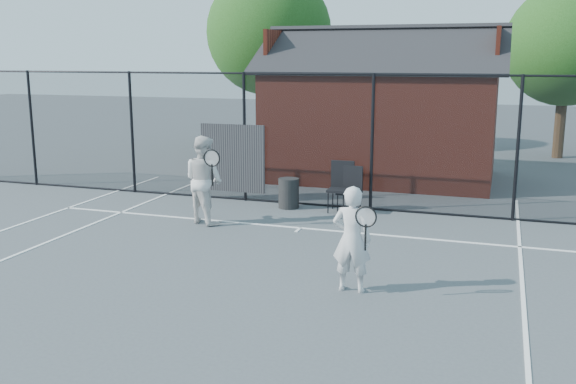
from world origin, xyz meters
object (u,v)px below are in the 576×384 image
(player_back, at_px, (204,180))
(waste_bin, at_px, (289,193))
(chair_left, at_px, (340,188))
(chair_right, at_px, (349,190))
(player_front, at_px, (352,239))
(clubhouse, at_px, (382,120))

(player_back, relative_size, waste_bin, 2.66)
(chair_left, bearing_deg, chair_right, -0.89)
(player_front, relative_size, waste_bin, 2.31)
(player_back, bearing_deg, chair_left, 36.73)
(chair_right, bearing_deg, player_front, -71.50)
(player_front, bearing_deg, clubhouse, 97.74)
(player_front, distance_m, player_back, 4.73)
(chair_right, distance_m, waste_bin, 1.40)
(player_back, distance_m, chair_right, 3.19)
(player_front, xyz_separation_m, chair_left, (-1.33, 4.69, -0.24))
(chair_left, bearing_deg, player_back, -144.16)
(chair_left, distance_m, waste_bin, 1.20)
(player_front, distance_m, waste_bin, 5.34)
(clubhouse, relative_size, waste_bin, 9.65)
(chair_right, xyz_separation_m, waste_bin, (-1.39, 0.00, -0.15))
(player_back, relative_size, chair_right, 1.83)
(player_front, height_order, waste_bin, player_front)
(clubhouse, height_order, waste_bin, clubhouse)
(chair_right, height_order, waste_bin, chair_right)
(player_front, xyz_separation_m, waste_bin, (-2.52, 4.69, -0.44))
(player_back, distance_m, chair_left, 3.02)
(player_back, distance_m, waste_bin, 2.24)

